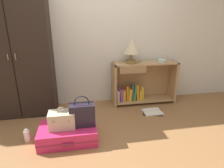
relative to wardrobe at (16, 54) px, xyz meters
The scene contains 11 objects.
ground_plane 1.96m from the wardrobe, 45.44° to the right, with size 9.00×9.00×0.00m, color olive.
back_wall 1.26m from the wardrobe, 13.96° to the left, with size 6.40×0.10×2.60m, color silver.
wardrobe is the anchor object (origin of this frame).
bookshelf 2.13m from the wardrobe, ahead, with size 1.16×0.34×0.76m.
table_lamp 1.83m from the wardrobe, ahead, with size 0.28×0.28×0.43m.
bowl 2.40m from the wardrobe, ahead, with size 0.15×0.15×0.04m, color silver.
suitcase_large 1.48m from the wardrobe, 51.08° to the right, with size 0.74×0.50×0.20m.
train_case 1.34m from the wardrobe, 53.84° to the right, with size 0.32×0.22×0.28m.
handbag 1.46m from the wardrobe, 44.65° to the right, with size 0.32×0.16×0.41m.
bottle 1.26m from the wardrobe, 76.01° to the right, with size 0.07×0.07×0.17m.
open_book_on_floor 2.35m from the wardrobe, 10.18° to the right, with size 0.38×0.35×0.02m.
Camera 1 is at (-0.26, -1.95, 1.55)m, focal length 31.25 mm.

